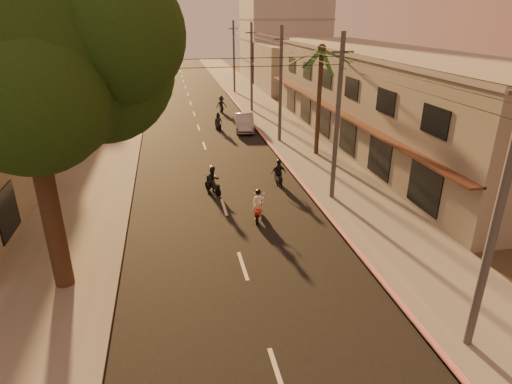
% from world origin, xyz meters
% --- Properties ---
extents(ground, '(160.00, 160.00, 0.00)m').
position_xyz_m(ground, '(0.00, 0.00, 0.00)').
color(ground, '#383023').
rests_on(ground, ground).
extents(road, '(10.00, 140.00, 0.02)m').
position_xyz_m(road, '(0.00, 20.00, 0.01)').
color(road, black).
rests_on(road, ground).
extents(sidewalk_right, '(5.00, 140.00, 0.12)m').
position_xyz_m(sidewalk_right, '(7.50, 20.00, 0.06)').
color(sidewalk_right, slate).
rests_on(sidewalk_right, ground).
extents(sidewalk_left, '(5.00, 140.00, 0.12)m').
position_xyz_m(sidewalk_left, '(-7.50, 20.00, 0.06)').
color(sidewalk_left, slate).
rests_on(sidewalk_left, ground).
extents(curb_stripe, '(0.20, 60.00, 0.20)m').
position_xyz_m(curb_stripe, '(5.10, 15.00, 0.10)').
color(curb_stripe, red).
rests_on(curb_stripe, ground).
extents(shophouse_row, '(8.80, 34.20, 7.30)m').
position_xyz_m(shophouse_row, '(13.95, 18.00, 3.65)').
color(shophouse_row, gray).
rests_on(shophouse_row, ground).
extents(broadleaf_tree, '(9.60, 8.70, 12.10)m').
position_xyz_m(broadleaf_tree, '(-6.61, 2.14, 8.48)').
color(broadleaf_tree, black).
rests_on(broadleaf_tree, ground).
extents(palm_tree, '(5.00, 5.00, 8.20)m').
position_xyz_m(palm_tree, '(8.00, 16.00, 7.15)').
color(palm_tree, black).
rests_on(palm_tree, ground).
extents(utility_poles, '(1.20, 48.26, 9.00)m').
position_xyz_m(utility_poles, '(6.20, 20.00, 6.54)').
color(utility_poles, '#38383A').
rests_on(utility_poles, ground).
extents(filler_right, '(8.00, 14.00, 6.00)m').
position_xyz_m(filler_right, '(14.00, 45.00, 3.00)').
color(filler_right, gray).
rests_on(filler_right, ground).
extents(filler_left_near, '(8.00, 14.00, 4.40)m').
position_xyz_m(filler_left_near, '(-14.00, 34.00, 2.20)').
color(filler_left_near, gray).
rests_on(filler_left_near, ground).
extents(filler_left_far, '(8.00, 14.00, 7.00)m').
position_xyz_m(filler_left_far, '(-14.00, 52.00, 3.50)').
color(filler_left_far, gray).
rests_on(filler_left_far, ground).
extents(scooter_red, '(0.87, 1.66, 1.68)m').
position_xyz_m(scooter_red, '(1.52, 6.17, 0.75)').
color(scooter_red, black).
rests_on(scooter_red, ground).
extents(scooter_mid_a, '(1.23, 1.61, 1.69)m').
position_xyz_m(scooter_mid_a, '(-0.34, 10.09, 0.78)').
color(scooter_mid_a, black).
rests_on(scooter_mid_a, ground).
extents(scooter_mid_b, '(0.92, 1.68, 1.65)m').
position_xyz_m(scooter_mid_b, '(3.73, 10.63, 0.73)').
color(scooter_mid_b, black).
rests_on(scooter_mid_b, ground).
extents(scooter_far_a, '(0.89, 1.61, 1.58)m').
position_xyz_m(scooter_far_a, '(1.73, 24.82, 0.72)').
color(scooter_far_a, black).
rests_on(scooter_far_a, ground).
extents(scooter_far_b, '(1.13, 1.86, 1.83)m').
position_xyz_m(scooter_far_b, '(2.91, 31.89, 0.83)').
color(scooter_far_b, black).
rests_on(scooter_far_b, ground).
extents(parked_car, '(2.85, 4.96, 1.49)m').
position_xyz_m(parked_car, '(4.02, 24.16, 0.74)').
color(parked_car, '#929599').
rests_on(parked_car, ground).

